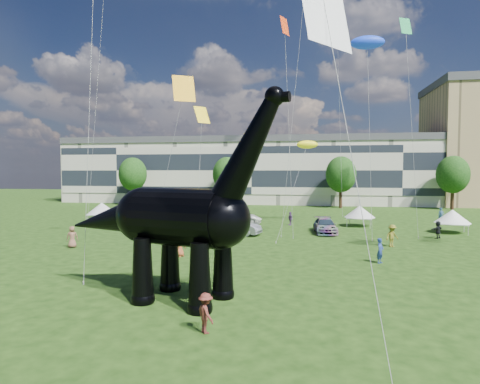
# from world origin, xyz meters

# --- Properties ---
(ground) EXTENTS (220.00, 220.00, 0.00)m
(ground) POSITION_xyz_m (0.00, 0.00, 0.00)
(ground) COLOR #16330C
(ground) RESTS_ON ground
(terrace_row) EXTENTS (78.00, 11.00, 12.00)m
(terrace_row) POSITION_xyz_m (-8.00, 62.00, 6.00)
(terrace_row) COLOR beige
(terrace_row) RESTS_ON ground
(tree_far_left) EXTENTS (5.20, 5.20, 9.44)m
(tree_far_left) POSITION_xyz_m (-30.00, 53.00, 6.29)
(tree_far_left) COLOR #382314
(tree_far_left) RESTS_ON ground
(tree_mid_left) EXTENTS (5.20, 5.20, 9.44)m
(tree_mid_left) POSITION_xyz_m (-12.00, 53.00, 6.29)
(tree_mid_left) COLOR #382314
(tree_mid_left) RESTS_ON ground
(tree_mid_right) EXTENTS (5.20, 5.20, 9.44)m
(tree_mid_right) POSITION_xyz_m (8.00, 53.00, 6.29)
(tree_mid_right) COLOR #382314
(tree_mid_right) RESTS_ON ground
(tree_far_right) EXTENTS (5.20, 5.20, 9.44)m
(tree_far_right) POSITION_xyz_m (26.00, 53.00, 6.29)
(tree_far_right) COLOR #382314
(tree_far_right) RESTS_ON ground
(dinosaur_sculpture) EXTENTS (12.76, 5.16, 10.45)m
(dinosaur_sculpture) POSITION_xyz_m (-4.55, 1.02, 3.95)
(dinosaur_sculpture) COLOR black
(dinosaur_sculpture) RESTS_ON ground
(car_silver) EXTENTS (2.68, 4.44, 1.41)m
(car_silver) POSITION_xyz_m (-20.29, 25.60, 0.71)
(car_silver) COLOR silver
(car_silver) RESTS_ON ground
(car_grey) EXTENTS (5.32, 2.92, 1.66)m
(car_grey) POSITION_xyz_m (-4.91, 21.37, 0.83)
(car_grey) COLOR gray
(car_grey) RESTS_ON ground
(car_white) EXTENTS (5.96, 3.48, 1.56)m
(car_white) POSITION_xyz_m (-5.99, 29.44, 0.78)
(car_white) COLOR white
(car_white) RESTS_ON ground
(car_dark) EXTENTS (2.47, 5.32, 1.50)m
(car_dark) POSITION_xyz_m (3.95, 23.79, 0.75)
(car_dark) COLOR #595960
(car_dark) RESTS_ON ground
(gazebo_near) EXTENTS (4.10, 4.10, 2.40)m
(gazebo_near) POSITION_xyz_m (8.13, 29.65, 1.68)
(gazebo_near) COLOR silver
(gazebo_near) RESTS_ON ground
(gazebo_far) EXTENTS (4.11, 4.11, 2.42)m
(gazebo_far) POSITION_xyz_m (16.88, 26.01, 1.70)
(gazebo_far) COLOR white
(gazebo_far) RESTS_ON ground
(gazebo_left) EXTENTS (3.88, 3.88, 2.48)m
(gazebo_left) POSITION_xyz_m (-22.97, 28.14, 1.74)
(gazebo_left) COLOR silver
(gazebo_left) RESTS_ON ground
(visitors) EXTENTS (36.48, 38.02, 1.89)m
(visitors) POSITION_xyz_m (1.88, 15.86, 0.87)
(visitors) COLOR navy
(visitors) RESTS_ON ground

